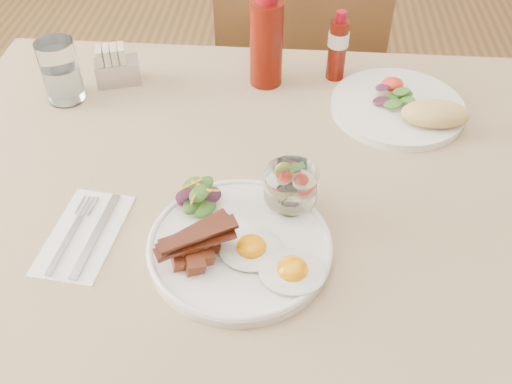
% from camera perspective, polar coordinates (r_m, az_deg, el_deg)
% --- Properties ---
extents(table, '(1.33, 0.88, 0.75)m').
position_cam_1_polar(table, '(1.04, 3.68, -2.51)').
color(table, brown).
rests_on(table, ground).
extents(chair_far, '(0.42, 0.42, 0.93)m').
position_cam_1_polar(chair_far, '(1.64, 4.22, 11.04)').
color(chair_far, brown).
rests_on(chair_far, ground).
extents(main_plate, '(0.28, 0.28, 0.02)m').
position_cam_1_polar(main_plate, '(0.87, -1.64, -5.45)').
color(main_plate, white).
rests_on(main_plate, table).
extents(fried_eggs, '(0.17, 0.13, 0.03)m').
position_cam_1_polar(fried_eggs, '(0.83, 1.55, -6.74)').
color(fried_eggs, silver).
rests_on(fried_eggs, main_plate).
extents(bacon_potato_pile, '(0.12, 0.09, 0.05)m').
position_cam_1_polar(bacon_potato_pile, '(0.83, -6.04, -5.38)').
color(bacon_potato_pile, maroon).
rests_on(bacon_potato_pile, main_plate).
extents(side_salad, '(0.08, 0.08, 0.04)m').
position_cam_1_polar(side_salad, '(0.90, -5.70, -0.54)').
color(side_salad, '#1C4412').
rests_on(side_salad, main_plate).
extents(fruit_cup, '(0.08, 0.08, 0.09)m').
position_cam_1_polar(fruit_cup, '(0.88, 3.52, 0.69)').
color(fruit_cup, white).
rests_on(fruit_cup, main_plate).
extents(second_plate, '(0.26, 0.26, 0.07)m').
position_cam_1_polar(second_plate, '(1.15, 14.80, 8.17)').
color(second_plate, white).
rests_on(second_plate, table).
extents(ketchup_bottle, '(0.08, 0.08, 0.20)m').
position_cam_1_polar(ketchup_bottle, '(1.17, 1.03, 14.78)').
color(ketchup_bottle, '#570D05').
rests_on(ketchup_bottle, table).
extents(hot_sauce_bottle, '(0.05, 0.05, 0.15)m').
position_cam_1_polar(hot_sauce_bottle, '(1.21, 8.17, 14.19)').
color(hot_sauce_bottle, '#570D05').
rests_on(hot_sauce_bottle, table).
extents(sugar_caddy, '(0.10, 0.07, 0.08)m').
position_cam_1_polar(sugar_caddy, '(1.23, -13.83, 11.98)').
color(sugar_caddy, '#AEAEB2').
rests_on(sugar_caddy, table).
extents(water_glass, '(0.07, 0.07, 0.13)m').
position_cam_1_polar(water_glass, '(1.20, -18.86, 11.04)').
color(water_glass, white).
rests_on(water_glass, table).
extents(napkin_cutlery, '(0.12, 0.20, 0.01)m').
position_cam_1_polar(napkin_cutlery, '(0.93, -16.75, -4.06)').
color(napkin_cutlery, white).
rests_on(napkin_cutlery, table).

